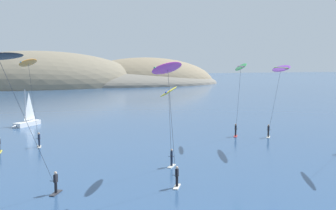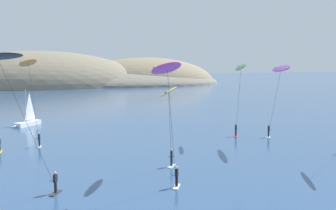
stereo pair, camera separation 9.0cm
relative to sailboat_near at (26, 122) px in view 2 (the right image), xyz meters
name	(u,v)px [view 2 (the right image)]	position (x,y,z in m)	size (l,w,h in m)	color
headland_island	(90,85)	(27.97, 108.25, -0.64)	(124.00, 57.14, 27.98)	#7A705B
sailboat_near	(26,122)	(0.00, 0.00, 0.00)	(4.68, 5.08, 5.70)	white
kitesurfer_green	(241,73)	(24.92, -21.77, 7.87)	(3.16, 6.15, 9.79)	red
kitesurfer_black	(4,70)	(-2.08, -40.04, 8.83)	(6.08, 7.77, 10.60)	#2D2D33
kitesurfer_magenta	(168,77)	(9.05, -38.98, 8.21)	(4.58, 5.20, 10.02)	silver
kitesurfer_yellow	(169,98)	(11.31, -33.00, 6.14)	(3.39, 5.22, 7.83)	silver
kitesurfer_orange	(29,70)	(0.09, -19.80, 8.40)	(2.85, 6.24, 10.32)	silver
kitesurfer_purple	(280,73)	(27.83, -25.91, 7.97)	(4.37, 9.11, 9.60)	silver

